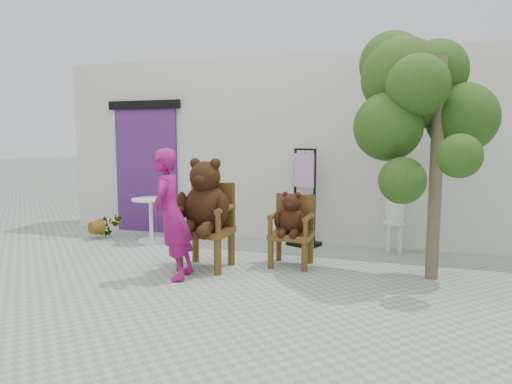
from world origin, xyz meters
TOP-DOWN VIEW (x-y plane):
  - ground_plane at (0.00, 0.00)m, footprint 60.00×60.00m
  - back_wall at (0.00, 3.10)m, footprint 9.00×1.00m
  - doorway at (-3.00, 2.58)m, footprint 1.40×0.11m
  - chair_big at (-1.03, 0.74)m, footprint 0.70×0.75m
  - chair_small at (-0.01, 1.19)m, footprint 0.53×0.53m
  - person at (-1.24, 0.21)m, footprint 0.45×0.61m
  - cafe_table at (-2.51, 1.87)m, footprint 0.60×0.60m
  - display_stand at (-0.09, 2.35)m, footprint 0.55×0.49m
  - stool_bucket at (1.26, 2.35)m, footprint 0.32×0.32m
  - tree at (1.46, 1.34)m, footprint 1.66×1.65m
  - potted_plant at (-3.40, 1.85)m, footprint 0.54×0.51m

SIDE VIEW (x-z plane):
  - ground_plane at x=0.00m, z-range 0.00..0.00m
  - potted_plant at x=-3.40m, z-range 0.00..0.47m
  - cafe_table at x=-2.51m, z-range 0.09..0.79m
  - chair_small at x=-0.01m, z-range 0.09..1.07m
  - display_stand at x=-0.09m, z-range -0.17..1.34m
  - stool_bucket at x=1.26m, z-range -0.08..1.37m
  - person at x=-1.24m, z-range 0.00..1.54m
  - chair_big at x=-1.03m, z-range 0.08..1.50m
  - doorway at x=-3.00m, z-range 0.00..2.33m
  - back_wall at x=0.00m, z-range 0.00..3.00m
  - tree at x=1.46m, z-range 0.67..3.68m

